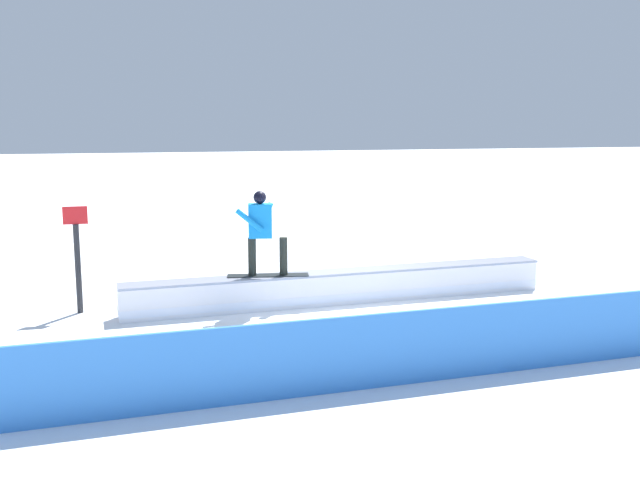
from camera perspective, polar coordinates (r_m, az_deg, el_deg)
The scene contains 5 objects.
ground_plane at distance 13.24m, azimuth 1.74°, elevation -4.88°, with size 120.00×120.00×0.00m, color white.
grind_box at distance 13.17m, azimuth 1.74°, elevation -3.77°, with size 7.85×0.96×0.58m.
snowboarder at distance 12.57m, azimuth -4.54°, elevation 0.79°, with size 1.44×0.52×1.48m.
safety_fence at distance 9.38m, azimuth 8.92°, elevation -8.10°, with size 12.79×0.06×0.94m, color #367FDF.
trail_marker at distance 12.99m, azimuth -18.45°, elevation -1.21°, with size 0.40×0.10×1.83m.
Camera 1 is at (3.62, 12.30, 3.29)m, focal length 40.91 mm.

